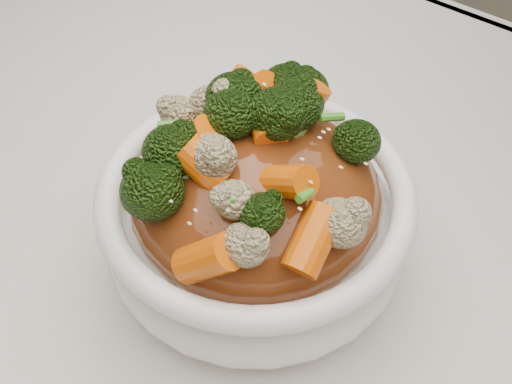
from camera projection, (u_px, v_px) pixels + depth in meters
The scene contains 8 objects.
tablecloth at pixel (253, 216), 0.53m from camera, with size 1.20×0.80×0.04m, color silver.
bowl at pixel (256, 223), 0.44m from camera, with size 0.22×0.22×0.09m, color white, non-canonical shape.
sauce_base at pixel (256, 195), 0.42m from camera, with size 0.18×0.18×0.10m, color #632C10.
carrots at pixel (256, 126), 0.37m from camera, with size 0.18×0.18×0.05m, color #E56007, non-canonical shape.
broccoli at pixel (256, 127), 0.37m from camera, with size 0.18×0.18×0.04m, color black, non-canonical shape.
cauliflower at pixel (256, 130), 0.37m from camera, with size 0.18×0.18×0.04m, color tan, non-canonical shape.
scallions at pixel (256, 125), 0.37m from camera, with size 0.13×0.13×0.02m, color #3B9221, non-canonical shape.
sesame_seeds at pixel (256, 125), 0.37m from camera, with size 0.16×0.16×0.01m, color beige, non-canonical shape.
Camera 1 is at (0.22, -0.26, 1.13)m, focal length 42.00 mm.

